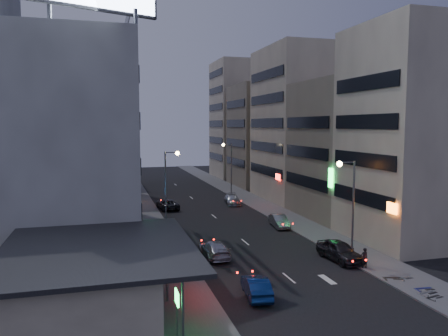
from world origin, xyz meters
name	(u,v)px	position (x,y,z in m)	size (l,w,h in m)	color
ground	(315,299)	(0.00, 0.00, 0.00)	(180.00, 180.00, 0.00)	black
sidewalk_left	(143,213)	(-8.00, 30.00, 0.06)	(4.00, 120.00, 0.12)	#4C4C4F
sidewalk_right	(265,207)	(8.00, 30.00, 0.06)	(4.00, 120.00, 0.12)	#4C4C4F
food_court	(83,279)	(-13.90, 2.00, 1.98)	(11.00, 13.00, 3.88)	beige
white_building	(55,145)	(-17.00, 20.00, 9.00)	(14.00, 24.00, 18.00)	beige
shophouse_near	(411,135)	(15.00, 10.50, 10.00)	(10.00, 11.00, 20.00)	beige
shophouse_mid	(348,150)	(15.50, 22.00, 8.00)	(11.00, 12.00, 16.00)	gray
shophouse_far	(298,124)	(15.00, 35.00, 11.00)	(10.00, 14.00, 22.00)	beige
far_left_a	(83,131)	(-15.50, 45.00, 10.00)	(11.00, 10.00, 20.00)	beige
far_left_b	(84,144)	(-16.00, 58.00, 7.50)	(12.00, 10.00, 15.00)	gray
far_right_a	(265,136)	(15.50, 50.00, 9.00)	(11.00, 12.00, 18.00)	gray
far_right_b	(243,120)	(16.00, 64.00, 12.00)	(12.00, 12.00, 24.00)	beige
street_lamp_right_near	(349,196)	(5.90, 6.00, 5.36)	(1.60, 0.44, 8.02)	#595B60
street_lamp_left	(169,177)	(-5.90, 22.00, 5.36)	(1.60, 0.44, 8.02)	#595B60
street_lamp_right_far	(229,161)	(5.90, 40.00, 5.36)	(1.60, 0.44, 8.02)	#595B60
parked_car_right_near	(340,251)	(5.60, 6.67, 0.81)	(1.90, 4.73, 1.61)	#2A292F
parked_car_right_mid	(279,221)	(5.39, 18.76, 0.66)	(1.39, 3.98, 1.31)	gray
parked_car_left	(168,204)	(-4.73, 31.90, 0.67)	(2.21, 4.79, 1.33)	#27262B
parked_car_right_far	(232,200)	(4.40, 33.08, 0.66)	(1.86, 4.58, 1.33)	#AAAFB3
road_car_blue	(256,287)	(-3.40, 1.44, 0.66)	(1.39, 3.98, 1.31)	navy
road_car_silver	(214,249)	(-3.93, 10.22, 0.68)	(1.91, 4.69, 1.36)	#A8A9B0
person	(364,258)	(6.30, 4.28, 0.89)	(0.56, 0.37, 1.53)	black
scooter_black_a	(438,287)	(7.76, -1.64, 0.63)	(1.68, 0.56, 1.03)	black
scooter_silver_a	(431,281)	(7.90, -0.86, 0.70)	(1.91, 0.64, 1.17)	#A7A9AE
scooter_blue	(431,279)	(8.26, -0.44, 0.67)	(1.80, 0.60, 1.10)	navy
scooter_black_b	(400,270)	(7.56, 1.73, 0.68)	(1.84, 0.61, 1.13)	black
scooter_silver_b	(409,269)	(8.30, 1.76, 0.63)	(1.67, 0.56, 1.02)	gray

